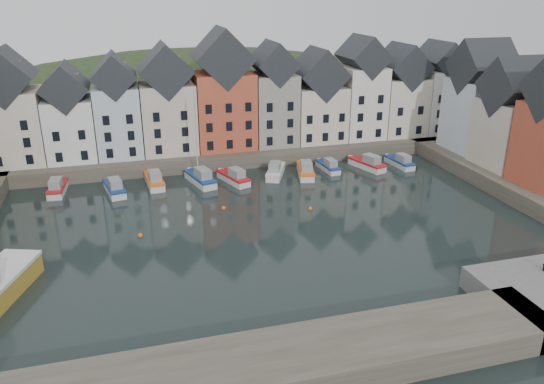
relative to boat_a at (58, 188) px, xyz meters
name	(u,v)px	position (x,y,z in m)	size (l,w,h in m)	color
ground	(274,233)	(23.70, -19.19, -0.70)	(260.00, 260.00, 0.00)	black
far_quay	(222,149)	(23.70, 10.81, 0.30)	(90.00, 16.00, 2.00)	#484337
right_quay	(539,184)	(60.70, -16.19, 0.30)	(14.00, 54.00, 2.00)	#484337
near_wall	(219,376)	(13.70, -41.19, 0.30)	(50.00, 6.00, 2.00)	#484337
hillside	(203,200)	(23.72, 36.81, -18.66)	(153.60, 70.40, 64.00)	#222E17
far_terrace	(244,101)	(26.91, 8.81, 8.18)	(72.37, 8.16, 17.78)	beige
right_terrace	(516,116)	(59.70, -11.12, 8.21)	(8.30, 24.25, 16.36)	silver
mooring_buoys	(228,217)	(19.70, -13.86, -0.55)	(20.50, 5.50, 0.50)	orange
boat_a	(58,188)	(0.00, 0.00, 0.00)	(2.32, 6.24, 2.35)	silver
boat_b	(115,188)	(7.14, -2.13, 0.02)	(3.04, 6.52, 2.41)	silver
boat_c	(154,180)	(12.30, -0.65, 0.04)	(2.50, 6.61, 2.48)	silver
boat_d	(201,178)	(18.42, -1.63, 0.14)	(3.76, 7.10, 12.98)	silver
boat_e	(234,178)	(22.87, -2.34, 0.01)	(3.83, 6.47, 2.38)	silver
boat_f	(275,171)	(29.03, -1.34, 0.03)	(4.41, 6.60, 2.44)	silver
boat_g	(306,171)	(33.19, -2.31, 0.05)	(3.54, 6.89, 2.53)	silver
boat_h	(328,166)	(37.14, -1.07, -0.08)	(2.09, 5.53, 2.08)	silver
boat_i	(368,164)	(43.03, -1.79, 0.03)	(3.86, 6.68, 2.45)	silver
boat_j	(400,162)	(48.13, -2.14, -0.04)	(2.42, 5.94, 2.22)	silver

